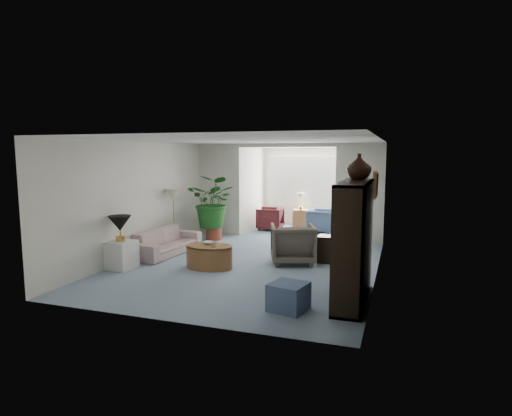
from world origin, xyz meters
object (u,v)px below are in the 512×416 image
(coffee_cup, at_px, (214,244))
(cabinet_urn, at_px, (359,167))
(sunroom_chair_maroon, at_px, (270,218))
(framed_picture, at_px, (376,185))
(sofa, at_px, (166,242))
(floor_lamp, at_px, (173,195))
(entertainment_cabinet, at_px, (354,242))
(wingback_chair, at_px, (293,244))
(ottoman, at_px, (288,297))
(coffee_table, at_px, (209,257))
(coffee_bowl, at_px, (209,243))
(sunroom_chair_blue, at_px, (321,221))
(side_table_dark, at_px, (329,249))
(end_table, at_px, (121,255))
(table_lamp, at_px, (120,223))
(plant_pot, at_px, (214,234))
(sunroom_table, at_px, (301,218))

(coffee_cup, xyz_separation_m, cabinet_urn, (2.73, -0.44, 1.53))
(sunroom_chair_maroon, bearing_deg, cabinet_urn, 27.96)
(framed_picture, height_order, sofa, framed_picture)
(floor_lamp, relative_size, entertainment_cabinet, 0.20)
(wingback_chair, distance_m, entertainment_cabinet, 2.46)
(sofa, bearing_deg, ottoman, -121.10)
(coffee_table, relative_size, coffee_cup, 8.73)
(coffee_table, height_order, cabinet_urn, cabinet_urn)
(framed_picture, xyz_separation_m, coffee_bowl, (-3.16, -0.16, -1.22))
(floor_lamp, bearing_deg, cabinet_urn, -24.77)
(coffee_bowl, xyz_separation_m, sunroom_chair_blue, (1.44, 4.37, -0.14))
(entertainment_cabinet, bearing_deg, side_table_dark, 107.70)
(cabinet_urn, distance_m, ottoman, 2.33)
(framed_picture, relative_size, side_table_dark, 0.90)
(end_table, distance_m, wingback_chair, 3.42)
(floor_lamp, bearing_deg, sunroom_chair_maroon, 62.21)
(ottoman, distance_m, sunroom_chair_maroon, 6.56)
(end_table, bearing_deg, sunroom_chair_maroon, 73.51)
(end_table, distance_m, coffee_table, 1.72)
(table_lamp, relative_size, coffee_table, 0.46)
(end_table, height_order, plant_pot, end_table)
(sofa, relative_size, side_table_dark, 3.42)
(plant_pot, bearing_deg, coffee_table, -67.48)
(end_table, distance_m, coffee_bowl, 1.72)
(cabinet_urn, relative_size, sunroom_chair_blue, 0.56)
(ottoman, relative_size, sunroom_table, 0.93)
(coffee_cup, relative_size, sunroom_table, 0.21)
(end_table, distance_m, sunroom_chair_maroon, 5.29)
(cabinet_urn, bearing_deg, plant_pot, 141.71)
(entertainment_cabinet, bearing_deg, sofa, 157.24)
(coffee_bowl, bearing_deg, framed_picture, 2.88)
(coffee_bowl, relative_size, cabinet_urn, 0.54)
(framed_picture, relative_size, sunroom_table, 0.94)
(cabinet_urn, distance_m, sunroom_chair_blue, 5.51)
(end_table, relative_size, sunroom_chair_maroon, 0.75)
(ottoman, bearing_deg, framed_picture, 61.80)
(end_table, bearing_deg, cabinet_urn, 0.63)
(coffee_bowl, xyz_separation_m, wingback_chair, (1.51, 0.80, -0.07))
(coffee_bowl, xyz_separation_m, sunroom_table, (0.69, 5.12, -0.21))
(plant_pot, height_order, sunroom_table, sunroom_table)
(coffee_table, relative_size, coffee_bowl, 4.31)
(sofa, relative_size, sunroom_chair_blue, 2.59)
(coffee_bowl, bearing_deg, cabinet_urn, -12.41)
(coffee_cup, height_order, sunroom_chair_maroon, sunroom_chair_maroon)
(framed_picture, relative_size, cabinet_urn, 1.23)
(framed_picture, distance_m, floor_lamp, 4.95)
(cabinet_urn, xyz_separation_m, sunroom_chair_blue, (-1.49, 5.02, -1.70))
(wingback_chair, xyz_separation_m, ottoman, (0.59, -2.61, -0.21))
(framed_picture, bearing_deg, plant_pot, 151.03)
(plant_pot, xyz_separation_m, sunroom_chair_blue, (2.45, 1.91, 0.17))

